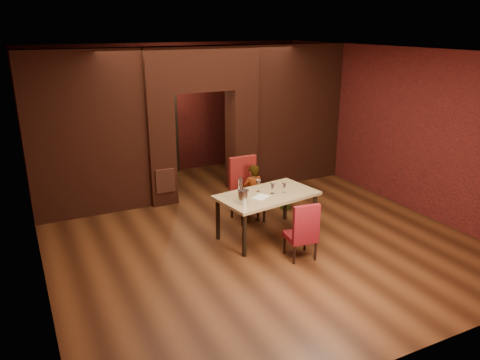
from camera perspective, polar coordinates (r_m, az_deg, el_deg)
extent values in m
plane|color=#4D2813|center=(8.80, 0.46, -5.81)|extent=(8.00, 8.00, 0.00)
cube|color=silver|center=(8.02, 0.52, 15.48)|extent=(7.00, 8.00, 0.04)
cube|color=maroon|center=(11.90, -8.35, 8.54)|extent=(7.00, 0.04, 3.20)
cube|color=maroon|center=(5.21, 20.87, -5.67)|extent=(7.00, 0.04, 3.20)
cube|color=maroon|center=(7.43, -24.37, 1.01)|extent=(0.04, 8.00, 3.20)
cube|color=maroon|center=(10.29, 18.25, 6.25)|extent=(0.04, 8.00, 3.20)
cube|color=maroon|center=(9.85, -9.78, 3.70)|extent=(0.55, 0.55, 2.30)
cube|color=maroon|center=(10.52, 0.17, 4.93)|extent=(0.55, 0.55, 2.30)
cube|color=maroon|center=(9.88, -4.89, 13.38)|extent=(2.45, 0.55, 0.90)
cube|color=maroon|center=(9.45, -18.17, 5.23)|extent=(2.28, 0.35, 3.20)
cube|color=maroon|center=(11.12, 6.77, 7.91)|extent=(2.28, 0.35, 3.20)
cube|color=#9E472D|center=(9.75, -9.08, -0.11)|extent=(0.40, 0.03, 0.50)
cube|color=black|center=(11.83, -9.98, 5.68)|extent=(0.90, 0.08, 2.10)
cube|color=black|center=(11.79, -9.92, 5.64)|extent=(1.02, 0.04, 2.22)
cube|color=#A38859|center=(8.32, 3.27, -4.29)|extent=(1.85, 1.22, 0.81)
cube|color=maroon|center=(8.91, 0.98, -1.25)|extent=(0.55, 0.55, 1.22)
cube|color=maroon|center=(7.60, 7.39, -6.02)|extent=(0.49, 0.49, 0.97)
imported|color=beige|center=(8.85, 1.56, -1.68)|extent=(0.42, 0.28, 1.14)
cube|color=white|center=(8.02, 2.57, -2.07)|extent=(0.36, 0.33, 0.00)
cylinder|color=silver|center=(7.71, 0.42, -2.04)|extent=(0.18, 0.18, 0.23)
cylinder|color=white|center=(8.08, 0.04, -0.74)|extent=(0.07, 0.07, 0.31)
imported|color=#275E1A|center=(9.65, 5.56, -2.24)|extent=(0.49, 0.45, 0.43)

